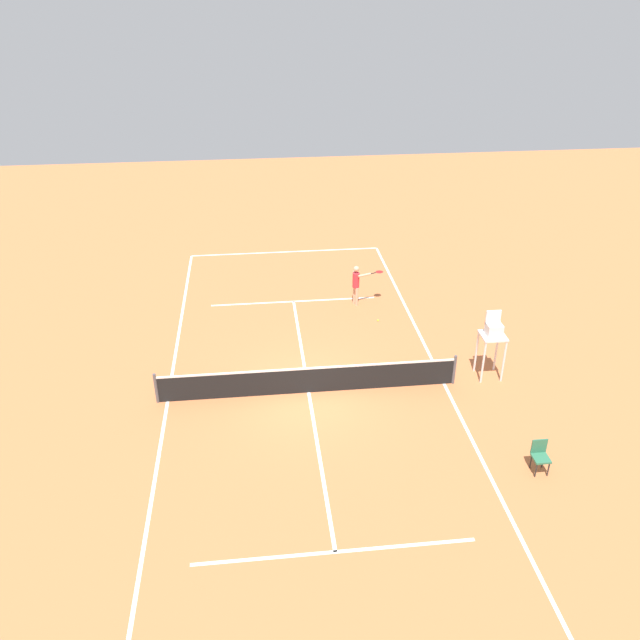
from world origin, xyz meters
TOP-DOWN VIEW (x-y plane):
  - ground_plane at (0.00, 0.00)m, footprint 60.00×60.00m
  - court_lines at (0.00, 0.00)m, footprint 9.20×24.08m
  - tennis_net at (0.00, 0.00)m, footprint 9.80×0.10m
  - player_serving at (-2.57, -6.05)m, footprint 1.32×0.55m
  - tennis_ball at (-3.18, -4.53)m, footprint 0.07×0.07m
  - umpire_chair at (-6.14, -0.31)m, footprint 0.80×0.80m
  - courtside_chair_near at (-5.93, 4.39)m, footprint 0.44×0.46m

SIDE VIEW (x-z plane):
  - ground_plane at x=0.00m, z-range 0.00..0.00m
  - court_lines at x=0.00m, z-range 0.00..0.01m
  - tennis_ball at x=-3.18m, z-range 0.00..0.07m
  - tennis_net at x=0.00m, z-range -0.04..1.03m
  - courtside_chair_near at x=-5.93m, z-range 0.06..1.01m
  - player_serving at x=-2.57m, z-range 0.17..1.89m
  - umpire_chair at x=-6.14m, z-range 0.40..2.81m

